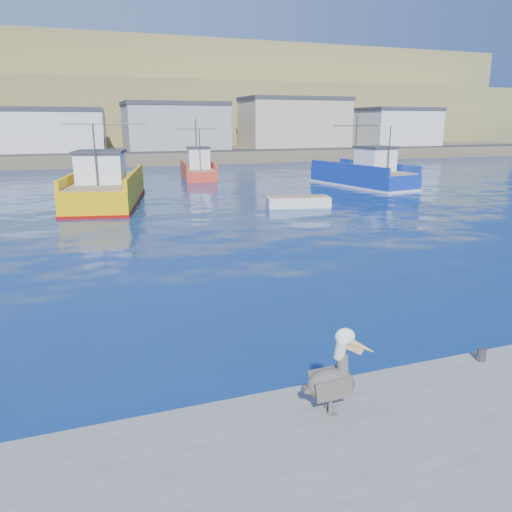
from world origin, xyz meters
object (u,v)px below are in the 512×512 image
(trawler_yellow_b, at_px, (106,188))
(pelican, at_px, (334,377))
(boat_orange, at_px, (198,169))
(skiff_mid, at_px, (298,203))
(skiff_far, at_px, (335,171))
(trawler_blue, at_px, (364,175))

(trawler_yellow_b, xyz_separation_m, pelican, (2.02, -30.34, 0.10))
(boat_orange, xyz_separation_m, skiff_mid, (2.31, -19.99, -0.72))
(skiff_mid, height_order, skiff_far, skiff_mid)
(trawler_yellow_b, xyz_separation_m, skiff_mid, (12.46, -6.14, -0.81))
(skiff_far, relative_size, pelican, 2.62)
(trawler_blue, distance_m, boat_orange, 17.21)
(skiff_mid, xyz_separation_m, skiff_far, (13.79, 19.86, -0.01))
(boat_orange, height_order, pelican, boat_orange)
(trawler_blue, relative_size, pelican, 6.94)
(trawler_blue, bearing_deg, skiff_mid, -140.86)
(trawler_yellow_b, bearing_deg, skiff_far, 27.59)
(skiff_far, bearing_deg, boat_orange, 179.52)
(trawler_blue, xyz_separation_m, pelican, (-21.07, -32.85, 0.18))
(skiff_mid, height_order, pelican, pelican)
(boat_orange, height_order, skiff_mid, boat_orange)
(trawler_yellow_b, distance_m, pelican, 30.41)
(boat_orange, distance_m, skiff_far, 16.11)
(trawler_yellow_b, relative_size, boat_orange, 1.60)
(skiff_mid, bearing_deg, trawler_yellow_b, 153.76)
(trawler_yellow_b, bearing_deg, pelican, -86.19)
(trawler_blue, height_order, pelican, trawler_blue)
(pelican, bearing_deg, trawler_blue, 57.32)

